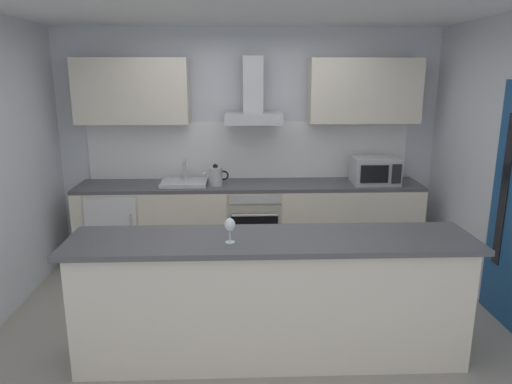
{
  "coord_description": "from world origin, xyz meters",
  "views": [
    {
      "loc": [
        -0.13,
        -3.75,
        2.1
      ],
      "look_at": [
        0.03,
        0.45,
        1.05
      ],
      "focal_mm": 33.44,
      "sensor_mm": 36.0,
      "label": 1
    }
  ],
  "objects_px": {
    "wine_glass": "(230,226)",
    "kettle": "(216,176)",
    "microwave": "(375,171)",
    "sink": "(184,182)",
    "oven": "(254,222)",
    "range_hood": "(253,103)",
    "refrigerator": "(118,227)"
  },
  "relations": [
    {
      "from": "kettle",
      "to": "sink",
      "type": "bearing_deg",
      "value": 172.75
    },
    {
      "from": "oven",
      "to": "microwave",
      "type": "distance_m",
      "value": 1.47
    },
    {
      "from": "microwave",
      "to": "wine_glass",
      "type": "distance_m",
      "value": 2.55
    },
    {
      "from": "oven",
      "to": "range_hood",
      "type": "xyz_separation_m",
      "value": [
        -0.0,
        0.13,
        1.33
      ]
    },
    {
      "from": "microwave",
      "to": "sink",
      "type": "xyz_separation_m",
      "value": [
        -2.12,
        0.04,
        -0.12
      ]
    },
    {
      "from": "microwave",
      "to": "kettle",
      "type": "xyz_separation_m",
      "value": [
        -1.77,
        -0.01,
        -0.04
      ]
    },
    {
      "from": "oven",
      "to": "kettle",
      "type": "bearing_deg",
      "value": -175.37
    },
    {
      "from": "refrigerator",
      "to": "sink",
      "type": "xyz_separation_m",
      "value": [
        0.76,
        0.01,
        0.5
      ]
    },
    {
      "from": "sink",
      "to": "range_hood",
      "type": "bearing_deg",
      "value": 8.78
    },
    {
      "from": "wine_glass",
      "to": "kettle",
      "type": "bearing_deg",
      "value": 95.35
    },
    {
      "from": "oven",
      "to": "wine_glass",
      "type": "height_order",
      "value": "wine_glass"
    },
    {
      "from": "sink",
      "to": "refrigerator",
      "type": "bearing_deg",
      "value": -178.96
    },
    {
      "from": "sink",
      "to": "kettle",
      "type": "xyz_separation_m",
      "value": [
        0.35,
        -0.04,
        0.08
      ]
    },
    {
      "from": "sink",
      "to": "kettle",
      "type": "relative_size",
      "value": 1.73
    },
    {
      "from": "sink",
      "to": "oven",
      "type": "bearing_deg",
      "value": -0.82
    },
    {
      "from": "oven",
      "to": "wine_glass",
      "type": "bearing_deg",
      "value": -96.48
    },
    {
      "from": "sink",
      "to": "range_hood",
      "type": "xyz_separation_m",
      "value": [
        0.77,
        0.12,
        0.86
      ]
    },
    {
      "from": "sink",
      "to": "range_hood",
      "type": "height_order",
      "value": "range_hood"
    },
    {
      "from": "microwave",
      "to": "sink",
      "type": "height_order",
      "value": "microwave"
    },
    {
      "from": "refrigerator",
      "to": "oven",
      "type": "bearing_deg",
      "value": 0.1
    },
    {
      "from": "microwave",
      "to": "wine_glass",
      "type": "relative_size",
      "value": 2.81
    },
    {
      "from": "wine_glass",
      "to": "range_hood",
      "type": "bearing_deg",
      "value": 83.91
    },
    {
      "from": "refrigerator",
      "to": "microwave",
      "type": "xyz_separation_m",
      "value": [
        2.88,
        -0.03,
        0.62
      ]
    },
    {
      "from": "microwave",
      "to": "kettle",
      "type": "bearing_deg",
      "value": -179.81
    },
    {
      "from": "sink",
      "to": "kettle",
      "type": "bearing_deg",
      "value": -7.25
    },
    {
      "from": "refrigerator",
      "to": "microwave",
      "type": "distance_m",
      "value": 2.94
    },
    {
      "from": "microwave",
      "to": "range_hood",
      "type": "height_order",
      "value": "range_hood"
    },
    {
      "from": "microwave",
      "to": "sink",
      "type": "relative_size",
      "value": 1.0
    },
    {
      "from": "refrigerator",
      "to": "range_hood",
      "type": "distance_m",
      "value": 2.05
    },
    {
      "from": "refrigerator",
      "to": "kettle",
      "type": "distance_m",
      "value": 1.25
    },
    {
      "from": "refrigerator",
      "to": "range_hood",
      "type": "relative_size",
      "value": 1.18
    },
    {
      "from": "microwave",
      "to": "sink",
      "type": "distance_m",
      "value": 2.12
    }
  ]
}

